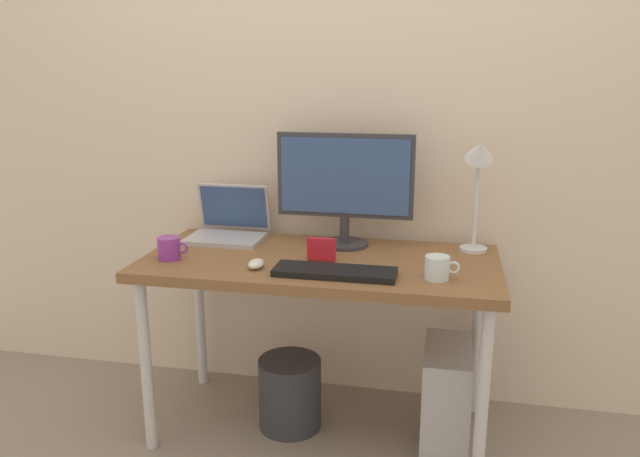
{
  "coord_description": "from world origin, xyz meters",
  "views": [
    {
      "loc": [
        0.47,
        -2.26,
        1.46
      ],
      "look_at": [
        0.0,
        0.0,
        0.86
      ],
      "focal_mm": 34.75,
      "sensor_mm": 36.0,
      "label": 1
    }
  ],
  "objects_px": {
    "desk": "(320,275)",
    "glass_cup": "(438,268)",
    "mouse": "(256,264)",
    "photo_frame": "(321,249)",
    "computer_tower": "(446,397)",
    "keyboard": "(335,272)",
    "wastebasket": "(290,393)",
    "laptop": "(229,225)",
    "coffee_mug": "(169,248)",
    "desk_lamp": "(479,169)",
    "monitor": "(345,183)"
  },
  "relations": [
    {
      "from": "desk_lamp",
      "to": "computer_tower",
      "type": "relative_size",
      "value": 1.14
    },
    {
      "from": "keyboard",
      "to": "photo_frame",
      "type": "bearing_deg",
      "value": 117.85
    },
    {
      "from": "keyboard",
      "to": "mouse",
      "type": "bearing_deg",
      "value": 176.45
    },
    {
      "from": "desk",
      "to": "desk_lamp",
      "type": "height_order",
      "value": "desk_lamp"
    },
    {
      "from": "mouse",
      "to": "photo_frame",
      "type": "bearing_deg",
      "value": 31.12
    },
    {
      "from": "desk",
      "to": "glass_cup",
      "type": "bearing_deg",
      "value": -19.26
    },
    {
      "from": "desk",
      "to": "computer_tower",
      "type": "relative_size",
      "value": 3.28
    },
    {
      "from": "laptop",
      "to": "wastebasket",
      "type": "distance_m",
      "value": 0.76
    },
    {
      "from": "mouse",
      "to": "coffee_mug",
      "type": "height_order",
      "value": "coffee_mug"
    },
    {
      "from": "desk_lamp",
      "to": "keyboard",
      "type": "relative_size",
      "value": 1.08
    },
    {
      "from": "glass_cup",
      "to": "computer_tower",
      "type": "relative_size",
      "value": 0.29
    },
    {
      "from": "desk",
      "to": "keyboard",
      "type": "relative_size",
      "value": 3.13
    },
    {
      "from": "mouse",
      "to": "photo_frame",
      "type": "relative_size",
      "value": 0.82
    },
    {
      "from": "keyboard",
      "to": "wastebasket",
      "type": "height_order",
      "value": "keyboard"
    },
    {
      "from": "monitor",
      "to": "photo_frame",
      "type": "xyz_separation_m",
      "value": [
        -0.05,
        -0.23,
        -0.22
      ]
    },
    {
      "from": "desk",
      "to": "monitor",
      "type": "distance_m",
      "value": 0.39
    },
    {
      "from": "desk_lamp",
      "to": "glass_cup",
      "type": "height_order",
      "value": "desk_lamp"
    },
    {
      "from": "desk",
      "to": "computer_tower",
      "type": "distance_m",
      "value": 0.69
    },
    {
      "from": "mouse",
      "to": "photo_frame",
      "type": "distance_m",
      "value": 0.26
    },
    {
      "from": "desk",
      "to": "computer_tower",
      "type": "bearing_deg",
      "value": -2.47
    },
    {
      "from": "monitor",
      "to": "coffee_mug",
      "type": "height_order",
      "value": "monitor"
    },
    {
      "from": "laptop",
      "to": "desk",
      "type": "bearing_deg",
      "value": -25.37
    },
    {
      "from": "keyboard",
      "to": "wastebasket",
      "type": "xyz_separation_m",
      "value": [
        -0.22,
        0.18,
        -0.61
      ]
    },
    {
      "from": "desk_lamp",
      "to": "glass_cup",
      "type": "distance_m",
      "value": 0.48
    },
    {
      "from": "mouse",
      "to": "glass_cup",
      "type": "bearing_deg",
      "value": 1.0
    },
    {
      "from": "desk",
      "to": "photo_frame",
      "type": "bearing_deg",
      "value": -70.41
    },
    {
      "from": "monitor",
      "to": "desk_lamp",
      "type": "xyz_separation_m",
      "value": [
        0.53,
        0.0,
        0.07
      ]
    },
    {
      "from": "computer_tower",
      "to": "glass_cup",
      "type": "bearing_deg",
      "value": -112.08
    },
    {
      "from": "photo_frame",
      "to": "glass_cup",
      "type": "bearing_deg",
      "value": -15.38
    },
    {
      "from": "laptop",
      "to": "photo_frame",
      "type": "relative_size",
      "value": 2.91
    },
    {
      "from": "monitor",
      "to": "photo_frame",
      "type": "bearing_deg",
      "value": -102.1
    },
    {
      "from": "keyboard",
      "to": "desk",
      "type": "bearing_deg",
      "value": 116.3
    },
    {
      "from": "laptop",
      "to": "glass_cup",
      "type": "relative_size",
      "value": 2.62
    },
    {
      "from": "photo_frame",
      "to": "computer_tower",
      "type": "height_order",
      "value": "photo_frame"
    },
    {
      "from": "photo_frame",
      "to": "wastebasket",
      "type": "bearing_deg",
      "value": 169.27
    },
    {
      "from": "coffee_mug",
      "to": "photo_frame",
      "type": "height_order",
      "value": "photo_frame"
    },
    {
      "from": "desk",
      "to": "laptop",
      "type": "distance_m",
      "value": 0.51
    },
    {
      "from": "computer_tower",
      "to": "mouse",
      "type": "bearing_deg",
      "value": -168.31
    },
    {
      "from": "monitor",
      "to": "computer_tower",
      "type": "height_order",
      "value": "monitor"
    },
    {
      "from": "mouse",
      "to": "wastebasket",
      "type": "relative_size",
      "value": 0.3
    },
    {
      "from": "desk_lamp",
      "to": "mouse",
      "type": "relative_size",
      "value": 5.3
    },
    {
      "from": "glass_cup",
      "to": "wastebasket",
      "type": "distance_m",
      "value": 0.87
    },
    {
      "from": "laptop",
      "to": "wastebasket",
      "type": "relative_size",
      "value": 1.07
    },
    {
      "from": "desk_lamp",
      "to": "wastebasket",
      "type": "distance_m",
      "value": 1.19
    },
    {
      "from": "desk",
      "to": "mouse",
      "type": "height_order",
      "value": "mouse"
    },
    {
      "from": "desk_lamp",
      "to": "coffee_mug",
      "type": "xyz_separation_m",
      "value": [
        -1.16,
        -0.33,
        -0.3
      ]
    },
    {
      "from": "keyboard",
      "to": "wastebasket",
      "type": "relative_size",
      "value": 1.47
    },
    {
      "from": "desk",
      "to": "wastebasket",
      "type": "distance_m",
      "value": 0.54
    },
    {
      "from": "keyboard",
      "to": "desk_lamp",
      "type": "bearing_deg",
      "value": 37.89
    },
    {
      "from": "desk_lamp",
      "to": "glass_cup",
      "type": "relative_size",
      "value": 3.9
    }
  ]
}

